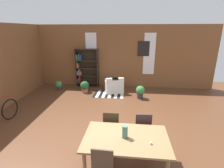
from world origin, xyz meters
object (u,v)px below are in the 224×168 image
at_px(potted_plant_corner, 59,85).
at_px(potted_plant_window, 140,91).
at_px(dining_table, 126,141).
at_px(dining_chair_far_left, 111,127).
at_px(armchair_white, 114,86).
at_px(bookshelf_tall, 86,68).
at_px(potted_plant_by_shelf, 85,86).
at_px(vase_on_table, 125,132).
at_px(dining_chair_far_right, 143,128).

distance_m(potted_plant_corner, potted_plant_window, 3.98).
distance_m(dining_table, dining_chair_far_left, 0.88).
relative_size(dining_table, armchair_white, 1.74).
bearing_deg(bookshelf_tall, potted_plant_by_shelf, -80.27).
relative_size(vase_on_table, potted_plant_by_shelf, 0.49).
height_order(dining_table, bookshelf_tall, bookshelf_tall).
height_order(dining_chair_far_left, armchair_white, dining_chair_far_left).
xyz_separation_m(dining_chair_far_right, potted_plant_window, (0.10, 3.22, -0.20)).
xyz_separation_m(dining_table, dining_chair_far_left, (-0.38, 0.77, -0.17)).
bearing_deg(dining_chair_far_left, potted_plant_window, 74.75).
bearing_deg(bookshelf_tall, vase_on_table, -67.81).
relative_size(dining_chair_far_left, armchair_white, 0.96).
distance_m(bookshelf_tall, armchair_white, 1.83).
distance_m(dining_chair_far_right, bookshelf_tall, 5.34).
height_order(potted_plant_corner, potted_plant_window, potted_plant_window).
height_order(dining_chair_far_right, potted_plant_corner, dining_chair_far_right).
height_order(dining_table, armchair_white, dining_table).
height_order(armchair_white, potted_plant_by_shelf, armchair_white).
bearing_deg(dining_chair_far_left, armchair_white, 94.62).
distance_m(vase_on_table, potted_plant_window, 4.07).
distance_m(dining_chair_far_left, bookshelf_tall, 5.01).
height_order(vase_on_table, potted_plant_corner, vase_on_table).
bearing_deg(bookshelf_tall, dining_chair_far_left, -68.29).
distance_m(dining_table, armchair_white, 4.75).
bearing_deg(dining_chair_far_right, potted_plant_window, 88.14).
distance_m(dining_chair_far_left, potted_plant_corner, 4.96).
bearing_deg(potted_plant_by_shelf, dining_chair_far_left, -65.58).
xyz_separation_m(dining_chair_far_right, dining_chair_far_left, (-0.77, -0.00, 0.00)).
bearing_deg(bookshelf_tall, dining_table, -67.57).
bearing_deg(dining_chair_far_left, potted_plant_corner, 127.84).
bearing_deg(potted_plant_corner, vase_on_table, -54.03).
bearing_deg(potted_plant_corner, dining_chair_far_left, -52.16).
relative_size(bookshelf_tall, potted_plant_by_shelf, 3.62).
relative_size(armchair_white, potted_plant_by_shelf, 1.85).
xyz_separation_m(dining_chair_far_left, potted_plant_window, (0.88, 3.22, -0.20)).
relative_size(bookshelf_tall, armchair_white, 1.96).
distance_m(dining_chair_far_right, armchair_white, 4.07).
distance_m(potted_plant_by_shelf, potted_plant_corner, 1.36).
bearing_deg(potted_plant_window, dining_chair_far_right, -91.86).
height_order(dining_chair_far_right, dining_chair_far_left, same).
bearing_deg(potted_plant_corner, dining_table, -53.82).
height_order(dining_table, potted_plant_by_shelf, dining_table).
height_order(dining_chair_far_left, potted_plant_by_shelf, dining_chair_far_left).
relative_size(vase_on_table, armchair_white, 0.27).
xyz_separation_m(dining_table, potted_plant_by_shelf, (-2.07, 4.49, -0.39)).
relative_size(dining_chair_far_left, potted_plant_by_shelf, 1.78).
bearing_deg(dining_chair_far_right, vase_on_table, -118.40).
bearing_deg(potted_plant_by_shelf, potted_plant_corner, 171.83).
xyz_separation_m(vase_on_table, bookshelf_tall, (-2.20, 5.40, 0.09)).
relative_size(dining_table, potted_plant_window, 3.07).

